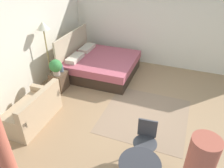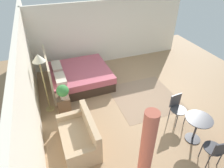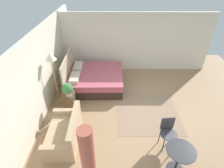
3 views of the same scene
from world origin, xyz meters
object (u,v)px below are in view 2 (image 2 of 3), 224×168
vase (62,92)px  cafe_chair_near_window (216,150)px  bed (78,76)px  nightstand (63,104)px  potted_plant (63,91)px  cafe_chair_near_couch (177,106)px  floor_lamp (39,63)px  couch (80,137)px  balcony_table (197,125)px

vase → cafe_chair_near_window: (-3.11, -2.79, -0.10)m
vase → bed: bearing=-30.5°
nightstand → potted_plant: 0.53m
potted_plant → cafe_chair_near_couch: 3.19m
cafe_chair_near_window → floor_lamp: bearing=45.5°
bed → couch: size_ratio=1.48×
potted_plant → cafe_chair_near_couch: (-1.43, -2.84, -0.24)m
nightstand → cafe_chair_near_window: cafe_chair_near_window is taller
cafe_chair_near_couch → vase: bearing=59.8°
couch → nightstand: bearing=7.4°
vase → floor_lamp: (0.08, 0.44, 0.99)m
potted_plant → vase: (0.22, -0.00, -0.17)m
couch → cafe_chair_near_couch: 2.70m
bed → vase: size_ratio=11.40×
nightstand → potted_plant: potted_plant is taller
potted_plant → cafe_chair_near_window: potted_plant is taller
floor_lamp → balcony_table: 4.30m
potted_plant → couch: bearing=-173.5°
potted_plant → balcony_table: 3.63m
cafe_chair_near_window → couch: bearing=59.3°
bed → balcony_table: size_ratio=2.90×
potted_plant → bed: bearing=-26.5°
bed → potted_plant: bed is taller
potted_plant → balcony_table: bearing=-126.7°
couch → potted_plant: potted_plant is taller
couch → cafe_chair_near_window: cafe_chair_near_window is taller
couch → balcony_table: bearing=-107.1°
potted_plant → balcony_table: potted_plant is taller
balcony_table → cafe_chair_near_window: size_ratio=0.88×
balcony_table → potted_plant: bearing=53.3°
potted_plant → balcony_table: size_ratio=0.62×
nightstand → floor_lamp: bearing=64.0°
couch → vase: couch is taller
balcony_table → vase: bearing=50.6°
couch → vase: size_ratio=7.70×
nightstand → cafe_chair_near_couch: bearing=-118.0°
couch → balcony_table: size_ratio=1.96×
potted_plant → vase: potted_plant is taller
bed → balcony_table: bearing=-147.8°
bed → couch: (-2.68, 0.53, -0.04)m
balcony_table → nightstand: bearing=52.4°
floor_lamp → vase: bearing=-99.9°
balcony_table → cafe_chair_near_window: 0.73m
potted_plant → cafe_chair_near_couch: bearing=-116.7°
bed → nightstand: 1.46m
potted_plant → vase: size_ratio=2.44×
potted_plant → floor_lamp: bearing=55.9°
bed → nightstand: (-1.27, 0.72, -0.06)m
floor_lamp → cafe_chair_near_window: floor_lamp is taller
cafe_chair_near_window → bed: bearing=26.5°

